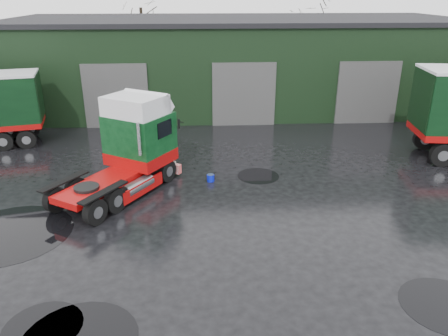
% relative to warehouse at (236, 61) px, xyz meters
% --- Properties ---
extents(ground, '(100.00, 100.00, 0.00)m').
position_rel_warehouse_xyz_m(ground, '(-2.00, -20.00, -3.16)').
color(ground, black).
extents(warehouse, '(32.40, 12.40, 6.30)m').
position_rel_warehouse_xyz_m(warehouse, '(0.00, 0.00, 0.00)').
color(warehouse, black).
rests_on(warehouse, ground).
extents(hero_tractor, '(5.79, 6.94, 4.03)m').
position_rel_warehouse_xyz_m(hero_tractor, '(-6.50, -16.16, -1.14)').
color(hero_tractor, '#0A3416').
rests_on(hero_tractor, ground).
extents(wash_bucket, '(0.44, 0.44, 0.32)m').
position_rel_warehouse_xyz_m(wash_bucket, '(-2.42, -14.92, -3.00)').
color(wash_bucket, '#0815BE').
rests_on(wash_bucket, ground).
extents(tree_back_a, '(4.40, 4.40, 9.50)m').
position_rel_warehouse_xyz_m(tree_back_a, '(-8.00, 10.00, 1.59)').
color(tree_back_a, black).
rests_on(tree_back_a, ground).
extents(tree_back_b, '(4.40, 4.40, 7.50)m').
position_rel_warehouse_xyz_m(tree_back_b, '(8.00, 10.00, 0.59)').
color(tree_back_b, black).
rests_on(tree_back_b, ground).
extents(puddle_1, '(1.97, 1.97, 0.01)m').
position_rel_warehouse_xyz_m(puddle_1, '(-0.15, -14.47, -3.15)').
color(puddle_1, black).
rests_on(puddle_1, ground).
extents(puddle_2, '(4.38, 4.38, 0.01)m').
position_rel_warehouse_xyz_m(puddle_2, '(-9.79, -19.16, -3.15)').
color(puddle_2, black).
rests_on(puddle_2, ground).
extents(puddle_3, '(2.52, 2.52, 0.01)m').
position_rel_warehouse_xyz_m(puddle_3, '(3.85, -23.86, -3.15)').
color(puddle_3, black).
rests_on(puddle_3, ground).
extents(puddle_4, '(2.06, 2.06, 0.01)m').
position_rel_warehouse_xyz_m(puddle_4, '(-7.09, -24.05, -3.15)').
color(puddle_4, black).
rests_on(puddle_4, ground).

